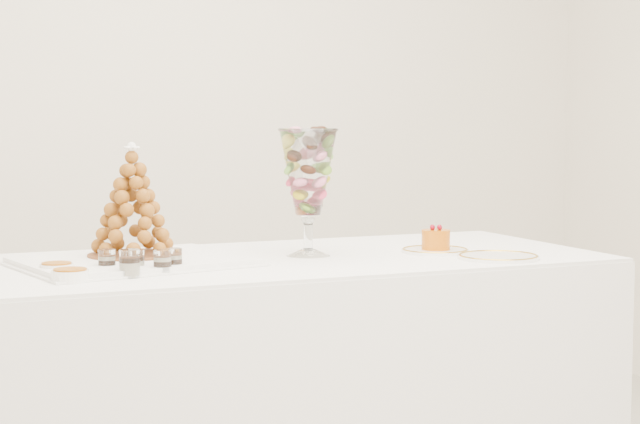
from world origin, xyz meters
name	(u,v)px	position (x,y,z in m)	size (l,w,h in m)	color
buffet_table	(248,395)	(-0.13, 0.31, 0.41)	(2.17, 0.87, 0.82)	white
lace_tray	(134,262)	(-0.47, 0.33, 0.83)	(0.61, 0.46, 0.02)	white
macaron_vase	(308,174)	(0.08, 0.33, 1.07)	(0.18, 0.18, 0.39)	white
cake_plate	(435,251)	(0.47, 0.24, 0.83)	(0.21, 0.21, 0.01)	white
spare_plate	(498,257)	(0.57, 0.03, 0.83)	(0.24, 0.24, 0.01)	white
verrine_a	(107,261)	(-0.57, 0.21, 0.85)	(0.05, 0.05, 0.06)	white
verrine_b	(136,261)	(-0.50, 0.17, 0.85)	(0.05, 0.05, 0.06)	white
verrine_c	(174,260)	(-0.39, 0.16, 0.85)	(0.05, 0.05, 0.06)	white
verrine_d	(130,263)	(-0.53, 0.09, 0.86)	(0.06, 0.06, 0.07)	white
verrine_e	(162,262)	(-0.43, 0.12, 0.86)	(0.05, 0.05, 0.07)	white
ramekin_back	(57,269)	(-0.70, 0.23, 0.84)	(0.09, 0.09, 0.03)	white
ramekin_front	(70,276)	(-0.69, 0.08, 0.84)	(0.10, 0.10, 0.03)	white
croquembouche	(132,201)	(-0.45, 0.38, 1.00)	(0.26, 0.26, 0.33)	brown
mousse_cake	(436,239)	(0.47, 0.24, 0.86)	(0.09, 0.09, 0.08)	#C45C09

